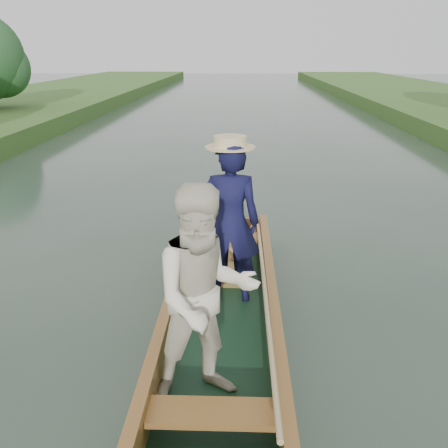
{
  "coord_description": "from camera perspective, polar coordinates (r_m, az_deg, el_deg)",
  "views": [
    {
      "loc": [
        0.18,
        -4.48,
        2.73
      ],
      "look_at": [
        0.0,
        0.6,
        0.95
      ],
      "focal_mm": 40.0,
      "sensor_mm": 36.0,
      "label": 1
    }
  ],
  "objects": [
    {
      "name": "ground",
      "position": [
        5.25,
        -0.24,
        -12.03
      ],
      "size": [
        120.0,
        120.0,
        0.0
      ],
      "primitive_type": "plane",
      "color": "#283D30",
      "rests_on": "ground"
    },
    {
      "name": "trees_far",
      "position": [
        13.54,
        7.44,
        17.99
      ],
      "size": [
        22.83,
        15.95,
        4.42
      ],
      "color": "#47331E",
      "rests_on": "ground"
    },
    {
      "name": "punt",
      "position": [
        4.73,
        -0.66,
        -6.69
      ],
      "size": [
        1.16,
        5.0,
        1.89
      ],
      "color": "#13321D",
      "rests_on": "ground"
    }
  ]
}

